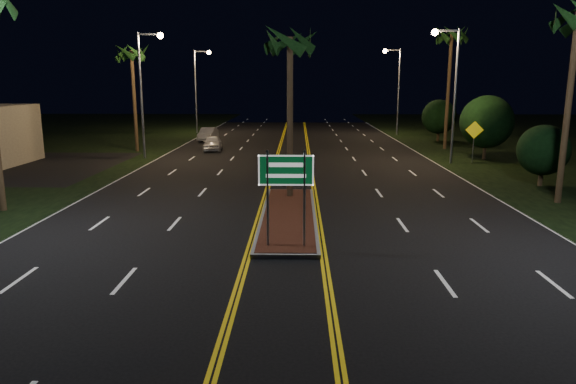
{
  "coord_description": "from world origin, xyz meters",
  "views": [
    {
      "loc": [
        0.4,
        -13.53,
        5.45
      ],
      "look_at": [
        0.06,
        3.18,
        1.9
      ],
      "focal_mm": 32.0,
      "sensor_mm": 36.0,
      "label": 1
    }
  ],
  "objects_px": {
    "median_island": "(288,216)",
    "car_near": "(212,142)",
    "shrub_near": "(543,150)",
    "streetlight_right_mid": "(450,80)",
    "streetlight_left_far": "(199,81)",
    "palm_left_far": "(131,54)",
    "streetlight_right_far": "(395,81)",
    "warning_sign": "(474,135)",
    "shrub_mid": "(487,122)",
    "palm_right_far": "(452,37)",
    "streetlight_left_mid": "(146,80)",
    "palm_median": "(290,42)",
    "highway_sign": "(286,179)",
    "shrub_far": "(439,117)",
    "car_far": "(208,133)"
  },
  "relations": [
    {
      "from": "car_near",
      "to": "streetlight_right_far",
      "type": "bearing_deg",
      "value": 31.85
    },
    {
      "from": "streetlight_left_far",
      "to": "car_near",
      "type": "height_order",
      "value": "streetlight_left_far"
    },
    {
      "from": "median_island",
      "to": "highway_sign",
      "type": "height_order",
      "value": "highway_sign"
    },
    {
      "from": "shrub_near",
      "to": "car_far",
      "type": "xyz_separation_m",
      "value": [
        -21.86,
        21.98,
        -1.21
      ]
    },
    {
      "from": "palm_median",
      "to": "shrub_mid",
      "type": "bearing_deg",
      "value": 43.96
    },
    {
      "from": "warning_sign",
      "to": "palm_right_far",
      "type": "bearing_deg",
      "value": 96.53
    },
    {
      "from": "streetlight_left_far",
      "to": "palm_left_far",
      "type": "relative_size",
      "value": 1.02
    },
    {
      "from": "median_island",
      "to": "shrub_near",
      "type": "relative_size",
      "value": 3.11
    },
    {
      "from": "median_island",
      "to": "streetlight_left_mid",
      "type": "relative_size",
      "value": 1.14
    },
    {
      "from": "streetlight_left_far",
      "to": "palm_median",
      "type": "height_order",
      "value": "streetlight_left_far"
    },
    {
      "from": "palm_left_far",
      "to": "car_near",
      "type": "relative_size",
      "value": 2.06
    },
    {
      "from": "streetlight_left_far",
      "to": "palm_left_far",
      "type": "distance_m",
      "value": 16.28
    },
    {
      "from": "streetlight_right_far",
      "to": "shrub_far",
      "type": "distance_m",
      "value": 7.56
    },
    {
      "from": "highway_sign",
      "to": "car_near",
      "type": "xyz_separation_m",
      "value": [
        -6.73,
        25.95,
        -1.69
      ]
    },
    {
      "from": "palm_median",
      "to": "palm_right_far",
      "type": "height_order",
      "value": "palm_right_far"
    },
    {
      "from": "highway_sign",
      "to": "streetlight_right_far",
      "type": "xyz_separation_m",
      "value": [
        10.61,
        39.2,
        3.25
      ]
    },
    {
      "from": "median_island",
      "to": "shrub_mid",
      "type": "height_order",
      "value": "shrub_mid"
    },
    {
      "from": "streetlight_left_far",
      "to": "palm_right_far",
      "type": "relative_size",
      "value": 0.87
    },
    {
      "from": "highway_sign",
      "to": "streetlight_right_far",
      "type": "bearing_deg",
      "value": 74.85
    },
    {
      "from": "median_island",
      "to": "shrub_mid",
      "type": "xyz_separation_m",
      "value": [
        14.0,
        17.0,
        2.64
      ]
    },
    {
      "from": "streetlight_right_far",
      "to": "warning_sign",
      "type": "relative_size",
      "value": 3.11
    },
    {
      "from": "streetlight_left_far",
      "to": "shrub_near",
      "type": "height_order",
      "value": "streetlight_left_far"
    },
    {
      "from": "streetlight_right_far",
      "to": "car_far",
      "type": "height_order",
      "value": "streetlight_right_far"
    },
    {
      "from": "streetlight_left_mid",
      "to": "palm_median",
      "type": "bearing_deg",
      "value": -51.83
    },
    {
      "from": "shrub_near",
      "to": "palm_left_far",
      "type": "bearing_deg",
      "value": 151.97
    },
    {
      "from": "streetlight_left_mid",
      "to": "shrub_near",
      "type": "relative_size",
      "value": 2.73
    },
    {
      "from": "highway_sign",
      "to": "median_island",
      "type": "bearing_deg",
      "value": 90.0
    },
    {
      "from": "streetlight_left_mid",
      "to": "palm_left_far",
      "type": "xyz_separation_m",
      "value": [
        -2.19,
        4.0,
        2.09
      ]
    },
    {
      "from": "streetlight_right_mid",
      "to": "palm_right_far",
      "type": "height_order",
      "value": "palm_right_far"
    },
    {
      "from": "median_island",
      "to": "streetlight_right_far",
      "type": "bearing_deg",
      "value": 73.13
    },
    {
      "from": "streetlight_left_mid",
      "to": "car_near",
      "type": "relative_size",
      "value": 2.11
    },
    {
      "from": "palm_right_far",
      "to": "shrub_far",
      "type": "distance_m",
      "value": 9.13
    },
    {
      "from": "streetlight_left_mid",
      "to": "shrub_near",
      "type": "distance_m",
      "value": 26.37
    },
    {
      "from": "median_island",
      "to": "car_near",
      "type": "bearing_deg",
      "value": 107.2
    },
    {
      "from": "highway_sign",
      "to": "shrub_near",
      "type": "bearing_deg",
      "value": 39.69
    },
    {
      "from": "palm_median",
      "to": "car_far",
      "type": "bearing_deg",
      "value": 108.16
    },
    {
      "from": "streetlight_right_mid",
      "to": "palm_right_far",
      "type": "relative_size",
      "value": 0.87
    },
    {
      "from": "streetlight_left_far",
      "to": "palm_median",
      "type": "bearing_deg",
      "value": -72.42
    },
    {
      "from": "shrub_far",
      "to": "streetlight_left_far",
      "type": "bearing_deg",
      "value": 161.86
    },
    {
      "from": "palm_median",
      "to": "shrub_mid",
      "type": "height_order",
      "value": "palm_median"
    },
    {
      "from": "streetlight_right_mid",
      "to": "streetlight_right_far",
      "type": "relative_size",
      "value": 1.0
    },
    {
      "from": "median_island",
      "to": "highway_sign",
      "type": "bearing_deg",
      "value": -90.0
    },
    {
      "from": "median_island",
      "to": "shrub_far",
      "type": "distance_m",
      "value": 32.19
    },
    {
      "from": "median_island",
      "to": "streetlight_left_far",
      "type": "height_order",
      "value": "streetlight_left_far"
    },
    {
      "from": "streetlight_right_mid",
      "to": "shrub_far",
      "type": "relative_size",
      "value": 2.27
    },
    {
      "from": "shrub_near",
      "to": "streetlight_right_mid",
      "type": "bearing_deg",
      "value": 109.84
    },
    {
      "from": "car_near",
      "to": "car_far",
      "type": "distance_m",
      "value": 7.42
    },
    {
      "from": "shrub_mid",
      "to": "car_near",
      "type": "xyz_separation_m",
      "value": [
        -20.73,
        4.74,
        -2.01
      ]
    },
    {
      "from": "streetlight_right_far",
      "to": "palm_left_far",
      "type": "bearing_deg",
      "value": -149.12
    },
    {
      "from": "streetlight_right_mid",
      "to": "shrub_near",
      "type": "bearing_deg",
      "value": -70.16
    }
  ]
}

